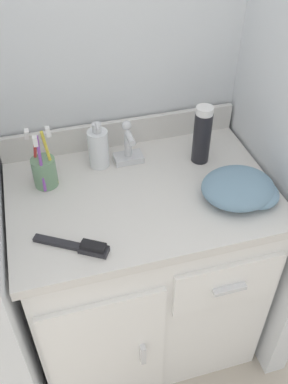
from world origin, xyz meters
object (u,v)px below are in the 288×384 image
(toothbrush_cup, at_px, (44,170))
(hand_towel, at_px, (242,189))
(soap_dispenser, at_px, (98,148))
(hairbrush, at_px, (81,246))
(shaving_cream_can, at_px, (202,135))

(toothbrush_cup, relative_size, hand_towel, 0.92)
(soap_dispenser, relative_size, hand_towel, 0.72)
(toothbrush_cup, distance_m, soap_dispenser, 0.18)
(toothbrush_cup, xyz_separation_m, hairbrush, (0.06, -0.28, -0.04))
(shaving_cream_can, xyz_separation_m, hairbrush, (-0.42, -0.27, -0.08))
(hand_towel, bearing_deg, shaving_cream_can, 103.23)
(soap_dispenser, xyz_separation_m, hand_towel, (0.36, -0.26, -0.03))
(toothbrush_cup, bearing_deg, hand_towel, -21.86)
(toothbrush_cup, xyz_separation_m, soap_dispenser, (0.17, 0.05, 0.01))
(hairbrush, distance_m, hand_towel, 0.48)
(toothbrush_cup, relative_size, soap_dispenser, 1.28)
(soap_dispenser, bearing_deg, hairbrush, -108.89)
(soap_dispenser, height_order, hand_towel, soap_dispenser)
(shaving_cream_can, bearing_deg, toothbrush_cup, 178.69)
(toothbrush_cup, height_order, shaving_cream_can, toothbrush_cup)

